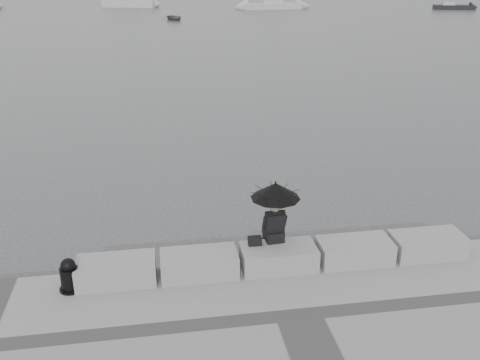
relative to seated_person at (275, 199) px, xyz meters
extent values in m
plane|color=#3F4244|center=(0.03, 0.15, -1.98)|extent=(360.00, 360.00, 0.00)
cube|color=gray|center=(-3.37, -0.30, -1.23)|extent=(1.60, 0.80, 0.50)
cube|color=gray|center=(-1.67, -0.30, -1.23)|extent=(1.60, 0.80, 0.50)
cube|color=gray|center=(0.03, -0.30, -1.23)|extent=(1.60, 0.80, 0.50)
cube|color=gray|center=(1.73, -0.30, -1.23)|extent=(1.60, 0.80, 0.50)
cube|color=gray|center=(3.43, -0.30, -1.23)|extent=(1.60, 0.80, 0.50)
sphere|color=#726056|center=(0.00, 0.02, -0.20)|extent=(0.21, 0.21, 0.21)
cylinder|color=black|center=(0.00, 0.01, -0.13)|extent=(0.02, 0.02, 1.00)
cone|color=black|center=(0.00, 0.01, 0.20)|extent=(1.06, 1.06, 0.34)
sphere|color=black|center=(0.00, 0.01, 0.39)|extent=(0.04, 0.04, 0.04)
cube|color=black|center=(-0.45, -0.12, -0.89)|extent=(0.29, 0.16, 0.19)
cylinder|color=black|center=(-4.27, -0.47, -1.45)|extent=(0.45, 0.45, 0.06)
cylinder|color=black|center=(-4.27, -0.47, -1.23)|extent=(0.36, 0.36, 0.51)
sphere|color=black|center=(-4.27, -0.47, -0.91)|extent=(0.29, 0.29, 0.29)
cube|color=silver|center=(15.01, 69.03, -1.63)|extent=(8.31, 2.70, 0.90)
cube|color=silver|center=(15.01, 69.03, -1.03)|extent=(2.94, 1.70, 0.50)
cube|color=silver|center=(-5.32, 75.96, -1.48)|extent=(8.49, 5.23, 1.20)
cube|color=black|center=(40.67, 64.41, -1.73)|extent=(5.79, 2.94, 0.70)
cube|color=silver|center=(40.67, 64.41, -1.23)|extent=(1.92, 1.58, 0.50)
imported|color=slate|center=(0.37, 56.01, -1.69)|extent=(3.66, 2.39, 0.57)
camera|label=1|loc=(-2.36, -9.96, 4.67)|focal=40.00mm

